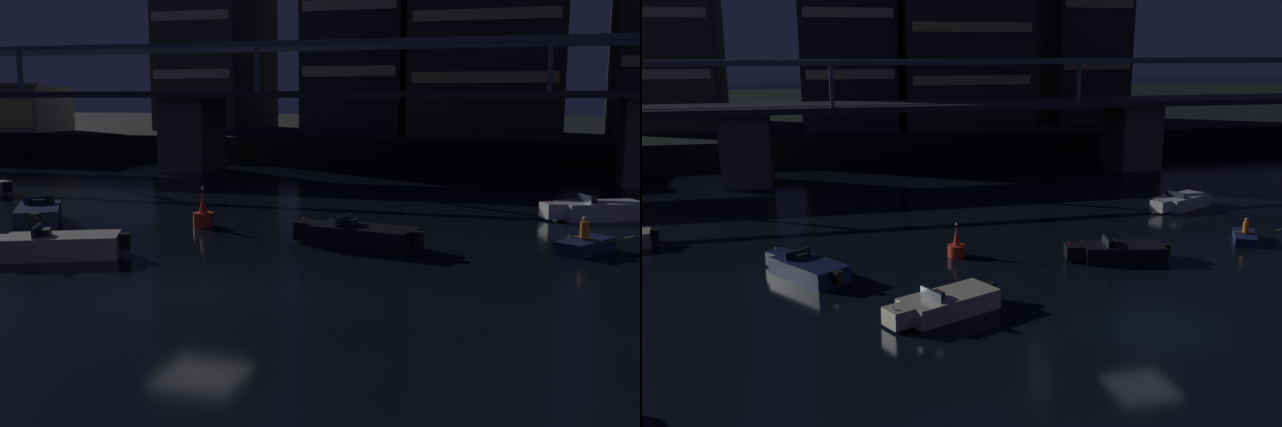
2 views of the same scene
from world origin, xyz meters
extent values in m
plane|color=black|center=(0.00, 0.00, 0.00)|extent=(400.00, 400.00, 0.00)
cube|color=black|center=(0.00, 80.39, 1.10)|extent=(240.00, 80.00, 2.20)
cube|color=#605B51|center=(-16.09, 32.39, 2.77)|extent=(3.60, 4.40, 5.55)
cube|color=#33333D|center=(0.00, 32.39, 5.78)|extent=(102.54, 6.40, 0.45)
cube|color=slate|center=(0.00, 29.49, 9.20)|extent=(102.54, 0.36, 0.36)
cube|color=slate|center=(0.00, 35.29, 9.20)|extent=(102.54, 0.36, 0.36)
cube|color=slate|center=(-28.96, 29.49, 7.60)|extent=(0.30, 0.30, 3.20)
cube|color=slate|center=(-9.65, 29.49, 7.60)|extent=(0.30, 0.30, 3.20)
cube|color=slate|center=(9.65, 29.49, 7.60)|extent=(0.30, 0.30, 3.20)
cube|color=beige|center=(-24.13, 48.64, 7.83)|extent=(8.28, 0.10, 0.90)
cube|color=beige|center=(-24.13, 48.64, 13.47)|extent=(8.28, 0.10, 0.90)
cube|color=beige|center=(-7.01, 44.44, 7.82)|extent=(8.35, 0.10, 0.90)
cube|color=beige|center=(-7.01, 44.44, 13.43)|extent=(8.35, 0.10, 0.90)
cube|color=#F2D172|center=(4.63, 43.41, 7.19)|extent=(11.78, 0.10, 0.90)
cube|color=#F2D172|center=(4.63, 43.41, 12.17)|extent=(11.78, 0.10, 0.90)
cube|color=#B2AD9E|center=(-42.77, 44.39, 4.40)|extent=(12.00, 6.00, 4.40)
cube|color=black|center=(3.04, 7.91, 0.40)|extent=(4.20, 2.59, 0.80)
cube|color=black|center=(0.69, 8.42, 0.45)|extent=(1.09, 1.16, 0.70)
cube|color=#283342|center=(2.21, 8.09, 0.98)|extent=(0.39, 1.34, 0.36)
cube|color=#262628|center=(2.46, 8.04, 0.92)|extent=(0.51, 0.63, 0.24)
cube|color=black|center=(5.15, 7.45, 0.50)|extent=(0.43, 0.43, 0.60)
sphere|color=red|center=(0.45, 8.48, 0.88)|extent=(0.12, 0.12, 0.12)
cube|color=#19234C|center=(-12.16, 8.84, 0.40)|extent=(3.67, 4.25, 0.80)
cube|color=#19234C|center=(-13.50, 10.84, 0.45)|extent=(1.32, 1.30, 0.70)
cube|color=#283342|center=(-12.64, 9.54, 0.98)|extent=(1.18, 0.83, 0.36)
cube|color=#262628|center=(-12.50, 9.34, 0.92)|extent=(0.69, 0.64, 0.24)
cube|color=black|center=(-10.97, 7.05, 0.50)|extent=(0.50, 0.50, 0.60)
sphere|color=beige|center=(-13.64, 11.05, 0.88)|extent=(0.12, 0.12, 0.12)
cube|color=beige|center=(-6.87, 3.17, 0.40)|extent=(4.30, 3.28, 0.80)
cube|color=#283342|center=(-7.64, 2.81, 0.98)|extent=(0.66, 1.27, 0.36)
cube|color=#262628|center=(-7.41, 2.92, 0.92)|extent=(0.60, 0.68, 0.24)
cube|color=black|center=(-4.91, 4.08, 0.50)|extent=(0.48, 0.48, 0.60)
cube|color=black|center=(-20.06, 16.54, 0.50)|extent=(0.41, 0.41, 0.60)
cube|color=silver|center=(12.14, 17.47, 0.40)|extent=(4.30, 3.30, 0.80)
cube|color=silver|center=(9.97, 16.45, 0.45)|extent=(1.24, 1.28, 0.70)
cube|color=#283342|center=(11.37, 17.11, 0.98)|extent=(0.67, 1.26, 0.36)
cube|color=#262628|center=(11.60, 17.22, 0.92)|extent=(0.60, 0.68, 0.24)
sphere|color=red|center=(9.74, 16.34, 0.88)|extent=(0.12, 0.12, 0.12)
cylinder|color=red|center=(-4.84, 10.43, 0.30)|extent=(0.90, 0.90, 0.60)
cone|color=red|center=(-4.84, 10.43, 1.10)|extent=(0.36, 0.36, 1.00)
sphere|color=#F2EAB2|center=(-4.84, 10.43, 1.68)|extent=(0.16, 0.16, 0.16)
cube|color=#19234C|center=(11.02, 9.33, 0.24)|extent=(2.31, 2.79, 0.48)
cube|color=#7F6647|center=(11.02, 9.33, 0.51)|extent=(0.95, 0.69, 0.06)
cylinder|color=orange|center=(10.97, 9.25, 0.84)|extent=(0.32, 0.32, 0.60)
sphere|color=tan|center=(10.97, 9.25, 1.25)|extent=(0.22, 0.22, 0.22)
cylinder|color=olive|center=(11.91, 8.78, 0.58)|extent=(1.32, 0.85, 0.59)
camera|label=1|loc=(9.26, -18.97, 5.67)|focal=41.59mm
camera|label=2|loc=(-12.42, -21.63, 10.28)|focal=38.26mm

